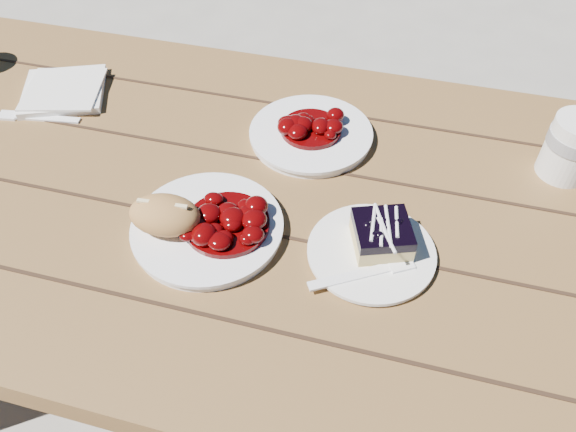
% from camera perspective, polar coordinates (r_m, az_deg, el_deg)
% --- Properties ---
extents(ground, '(60.00, 60.00, 0.00)m').
position_cam_1_polar(ground, '(1.52, 1.34, -18.67)').
color(ground, gray).
rests_on(ground, ground).
extents(picnic_table, '(2.00, 1.55, 0.75)m').
position_cam_1_polar(picnic_table, '(1.02, 1.92, -4.99)').
color(picnic_table, brown).
rests_on(picnic_table, ground).
extents(main_plate, '(0.22, 0.22, 0.02)m').
position_cam_1_polar(main_plate, '(0.85, -8.16, -1.26)').
color(main_plate, white).
rests_on(main_plate, picnic_table).
extents(goulash_stew, '(0.13, 0.13, 0.04)m').
position_cam_1_polar(goulash_stew, '(0.83, -6.31, -0.09)').
color(goulash_stew, '#4E0203').
rests_on(goulash_stew, main_plate).
extents(bread_roll, '(0.11, 0.08, 0.06)m').
position_cam_1_polar(bread_roll, '(0.84, -12.41, 0.10)').
color(bread_roll, '#A97941').
rests_on(bread_roll, main_plate).
extents(dessert_plate, '(0.18, 0.18, 0.01)m').
position_cam_1_polar(dessert_plate, '(0.83, 8.44, -3.73)').
color(dessert_plate, white).
rests_on(dessert_plate, picnic_table).
extents(blueberry_cake, '(0.10, 0.10, 0.05)m').
position_cam_1_polar(blueberry_cake, '(0.82, 9.50, -1.87)').
color(blueberry_cake, '#D7BF75').
rests_on(blueberry_cake, dessert_plate).
extents(fork_dessert, '(0.15, 0.10, 0.00)m').
position_cam_1_polar(fork_dessert, '(0.79, 6.43, -6.11)').
color(fork_dessert, white).
rests_on(fork_dessert, dessert_plate).
extents(coffee_cup, '(0.08, 0.08, 0.11)m').
position_cam_1_polar(coffee_cup, '(1.02, 26.88, 6.22)').
color(coffee_cup, white).
rests_on(coffee_cup, picnic_table).
extents(napkin_stack, '(0.20, 0.20, 0.01)m').
position_cam_1_polar(napkin_stack, '(1.20, -21.82, 11.70)').
color(napkin_stack, white).
rests_on(napkin_stack, picnic_table).
extents(fork_table, '(0.16, 0.05, 0.00)m').
position_cam_1_polar(fork_table, '(1.14, -23.29, 9.11)').
color(fork_table, white).
rests_on(fork_table, picnic_table).
extents(second_plate, '(0.21, 0.21, 0.02)m').
position_cam_1_polar(second_plate, '(1.01, 2.34, 8.23)').
color(second_plate, white).
rests_on(second_plate, picnic_table).
extents(second_stew, '(0.11, 0.11, 0.04)m').
position_cam_1_polar(second_stew, '(0.99, 2.39, 9.54)').
color(second_stew, '#4E0203').
rests_on(second_stew, second_plate).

